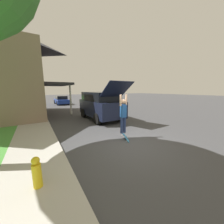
# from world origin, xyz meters

# --- Properties ---
(ground_plane) EXTENTS (120.00, 120.00, 0.00)m
(ground_plane) POSITION_xyz_m (0.00, 0.00, 0.00)
(ground_plane) COLOR #3D3D3F
(sidewalk) EXTENTS (1.80, 80.00, 0.10)m
(sidewalk) POSITION_xyz_m (-3.60, 6.00, 0.05)
(sidewalk) COLOR #ADA89E
(sidewalk) RESTS_ON ground_plane
(suv_parked) EXTENTS (2.18, 5.18, 2.87)m
(suv_parked) POSITION_xyz_m (1.04, 4.85, 1.17)
(suv_parked) COLOR black
(suv_parked) RESTS_ON ground_plane
(car_down_street) EXTENTS (1.88, 4.36, 1.38)m
(car_down_street) POSITION_xyz_m (0.36, 17.81, 0.67)
(car_down_street) COLOR navy
(car_down_street) RESTS_ON ground_plane
(skateboarder) EXTENTS (0.41, 0.22, 1.86)m
(skateboarder) POSITION_xyz_m (0.08, 0.55, 1.24)
(skateboarder) COLOR navy
(skateboarder) RESTS_ON ground_plane
(skateboard) EXTENTS (0.33, 0.74, 0.37)m
(skateboard) POSITION_xyz_m (0.13, 0.35, 0.07)
(skateboard) COLOR #236B99
(skateboard) RESTS_ON ground_plane
(fire_hydrant) EXTENTS (0.20, 0.20, 0.76)m
(fire_hydrant) POSITION_xyz_m (-3.56, -0.97, 0.47)
(fire_hydrant) COLOR gold
(fire_hydrant) RESTS_ON sidewalk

